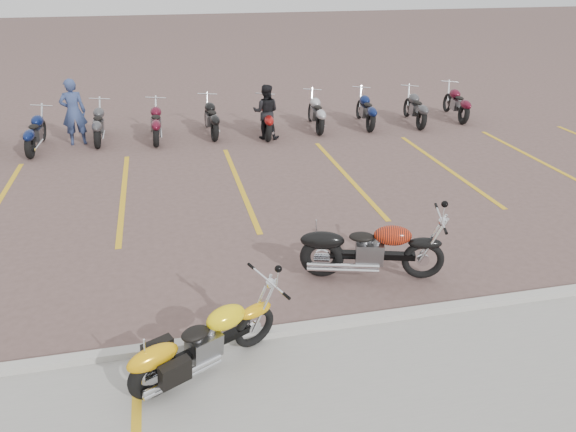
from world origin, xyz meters
name	(u,v)px	position (x,y,z in m)	size (l,w,h in m)	color
ground	(273,265)	(0.00, 0.00, 0.00)	(100.00, 100.00, 0.00)	brown
curb	(301,329)	(0.00, -2.00, 0.06)	(60.00, 0.18, 0.12)	#ADAAA3
parking_stripes	(240,185)	(0.00, 4.00, 0.00)	(38.00, 5.50, 0.01)	gold
yellow_cruiser	(201,343)	(-1.46, -2.52, 0.45)	(2.01, 1.11, 0.90)	black
flame_cruiser	(368,251)	(1.48, -0.75, 0.49)	(2.35, 0.84, 0.99)	black
person_a	(73,112)	(-4.12, 8.28, 0.95)	(0.69, 0.46, 1.90)	navy
person_b	(266,112)	(1.36, 7.62, 0.81)	(0.79, 0.61, 1.62)	black
bg_bike_row	(183,120)	(-1.07, 8.20, 0.55)	(18.91, 2.04, 1.10)	black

